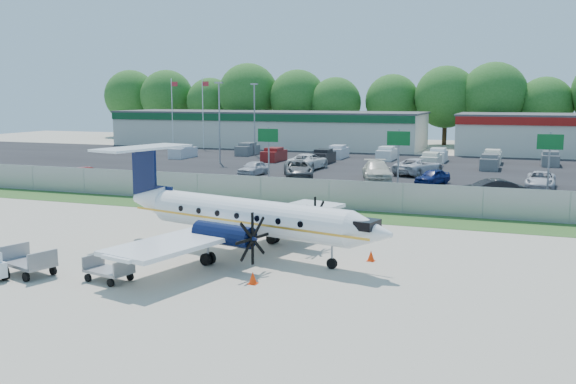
% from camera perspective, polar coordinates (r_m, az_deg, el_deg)
% --- Properties ---
extents(ground, '(170.00, 170.00, 0.00)m').
position_cam_1_polar(ground, '(30.74, -3.89, -5.82)').
color(ground, '#B8AF9C').
rests_on(ground, ground).
extents(grass_verge, '(170.00, 4.00, 0.02)m').
position_cam_1_polar(grass_verge, '(41.72, 2.85, -1.95)').
color(grass_verge, '#2D561E').
rests_on(grass_verge, ground).
extents(access_road, '(170.00, 8.00, 0.02)m').
position_cam_1_polar(access_road, '(48.35, 5.33, -0.51)').
color(access_road, black).
rests_on(access_road, ground).
extents(parking_lot, '(170.00, 32.00, 0.02)m').
position_cam_1_polar(parking_lot, '(68.68, 9.86, 2.11)').
color(parking_lot, black).
rests_on(parking_lot, ground).
extents(perimeter_fence, '(120.00, 0.06, 1.99)m').
position_cam_1_polar(perimeter_fence, '(43.44, 3.65, -0.20)').
color(perimeter_fence, gray).
rests_on(perimeter_fence, ground).
extents(building_west, '(46.40, 12.40, 5.24)m').
position_cam_1_polar(building_west, '(96.34, -1.90, 5.64)').
color(building_west, silver).
rests_on(building_west, ground).
extents(sign_left, '(1.80, 0.26, 5.00)m').
position_cam_1_polar(sign_left, '(54.13, -1.77, 4.34)').
color(sign_left, gray).
rests_on(sign_left, ground).
extents(sign_mid, '(1.80, 0.26, 5.00)m').
position_cam_1_polar(sign_mid, '(51.06, 9.79, 3.96)').
color(sign_mid, gray).
rests_on(sign_mid, ground).
extents(sign_right, '(1.80, 0.26, 5.00)m').
position_cam_1_polar(sign_right, '(50.25, 22.23, 3.37)').
color(sign_right, gray).
rests_on(sign_right, ground).
extents(flagpole_west, '(1.06, 0.12, 10.00)m').
position_cam_1_polar(flagpole_west, '(95.23, -10.23, 7.29)').
color(flagpole_west, white).
rests_on(flagpole_west, ground).
extents(flagpole_east, '(1.06, 0.12, 10.00)m').
position_cam_1_polar(flagpole_east, '(92.81, -7.54, 7.32)').
color(flagpole_east, white).
rests_on(flagpole_east, ground).
extents(light_pole_nw, '(0.90, 0.35, 9.09)m').
position_cam_1_polar(light_pole_nw, '(72.72, -6.12, 6.67)').
color(light_pole_nw, gray).
rests_on(light_pole_nw, ground).
extents(light_pole_sw, '(0.90, 0.35, 9.09)m').
position_cam_1_polar(light_pole_sw, '(81.80, -3.00, 6.92)').
color(light_pole_sw, gray).
rests_on(light_pole_sw, ground).
extents(tree_line, '(112.00, 6.00, 14.00)m').
position_cam_1_polar(tree_line, '(102.17, 13.34, 4.10)').
color(tree_line, '#235C1B').
rests_on(tree_line, ground).
extents(aircraft, '(16.10, 15.75, 4.91)m').
position_cam_1_polar(aircraft, '(31.05, -3.96, -2.09)').
color(aircraft, white).
rests_on(aircraft, ground).
extents(baggage_cart_near, '(2.59, 1.98, 1.20)m').
position_cam_1_polar(baggage_cart_near, '(29.74, -22.05, -5.84)').
color(baggage_cart_near, gray).
rests_on(baggage_cart_near, ground).
extents(baggage_cart_far, '(2.13, 1.54, 1.01)m').
position_cam_1_polar(baggage_cart_far, '(27.76, -15.64, -6.71)').
color(baggage_cart_far, gray).
rests_on(baggage_cart_far, ground).
extents(cone_nose, '(0.36, 0.36, 0.51)m').
position_cam_1_polar(cone_nose, '(30.23, 7.38, -5.66)').
color(cone_nose, '#FF3608').
rests_on(cone_nose, ground).
extents(cone_port_wing, '(0.37, 0.37, 0.53)m').
position_cam_1_polar(cone_port_wing, '(26.48, -3.15, -7.64)').
color(cone_port_wing, '#FF3608').
rests_on(cone_port_wing, ground).
extents(cone_starboard_wing, '(0.37, 0.37, 0.52)m').
position_cam_1_polar(cone_starboard_wing, '(40.12, -6.80, -2.08)').
color(cone_starboard_wing, '#FF3608').
rests_on(cone_starboard_wing, ground).
extents(road_car_west, '(4.99, 3.02, 1.55)m').
position_cam_1_polar(road_car_west, '(57.09, -17.60, 0.52)').
color(road_car_west, maroon).
rests_on(road_car_west, ground).
extents(road_car_mid, '(5.14, 3.32, 1.60)m').
position_cam_1_polar(road_car_mid, '(48.88, 17.43, -0.79)').
color(road_car_mid, black).
rests_on(road_car_mid, ground).
extents(parked_car_a, '(2.10, 4.25, 1.39)m').
position_cam_1_polar(parked_car_a, '(61.76, -3.10, 1.50)').
color(parked_car_a, silver).
rests_on(parked_car_a, ground).
extents(parked_car_b, '(4.44, 5.97, 1.51)m').
position_cam_1_polar(parked_car_b, '(60.55, 0.91, 1.36)').
color(parked_car_b, '#595B5E').
rests_on(parked_car_b, ground).
extents(parked_car_c, '(3.99, 6.37, 1.72)m').
position_cam_1_polar(parked_car_c, '(58.71, 7.88, 1.05)').
color(parked_car_c, beige).
rests_on(parked_car_c, ground).
extents(parked_car_d, '(3.01, 4.18, 1.32)m').
position_cam_1_polar(parked_car_d, '(56.74, 12.69, 0.66)').
color(parked_car_d, navy).
rests_on(parked_car_d, ground).
extents(parked_car_e, '(2.55, 5.07, 1.38)m').
position_cam_1_polar(parked_car_e, '(57.16, 21.49, 0.33)').
color(parked_car_e, silver).
rests_on(parked_car_e, ground).
extents(parked_car_f, '(3.16, 6.12, 1.65)m').
position_cam_1_polar(parked_car_f, '(66.63, 1.80, 2.03)').
color(parked_car_f, silver).
rests_on(parked_car_f, ground).
extents(parked_car_g, '(4.82, 6.46, 1.63)m').
position_cam_1_polar(parked_car_g, '(63.27, 11.53, 1.50)').
color(parked_car_g, silver).
rests_on(parked_car_g, ground).
extents(far_parking_rows, '(56.00, 10.00, 1.60)m').
position_cam_1_polar(far_parking_rows, '(73.58, 10.57, 2.51)').
color(far_parking_rows, gray).
rests_on(far_parking_rows, ground).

